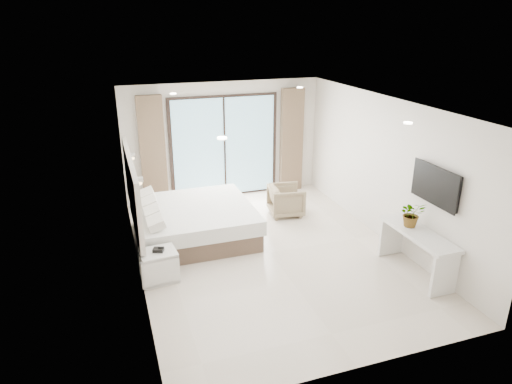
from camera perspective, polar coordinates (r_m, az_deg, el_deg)
ground at (r=8.40m, az=1.72°, el=-7.60°), size 6.20×6.20×0.00m
room_shell at (r=8.47m, az=-1.41°, el=4.24°), size 4.62×6.22×2.72m
bed at (r=8.91m, az=-7.90°, el=-3.72°), size 2.24×2.13×0.76m
nightstand at (r=7.63m, az=-12.04°, el=-9.01°), size 0.61×0.51×0.52m
phone at (r=7.49m, az=-12.11°, el=-7.09°), size 0.20×0.18×0.06m
console_desk at (r=7.96m, az=19.51°, el=-6.06°), size 0.48×1.54×0.77m
plant at (r=7.96m, az=18.86°, el=-2.92°), size 0.49×0.53×0.34m
armchair at (r=9.86m, az=3.79°, el=-0.89°), size 0.73×0.77×0.71m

